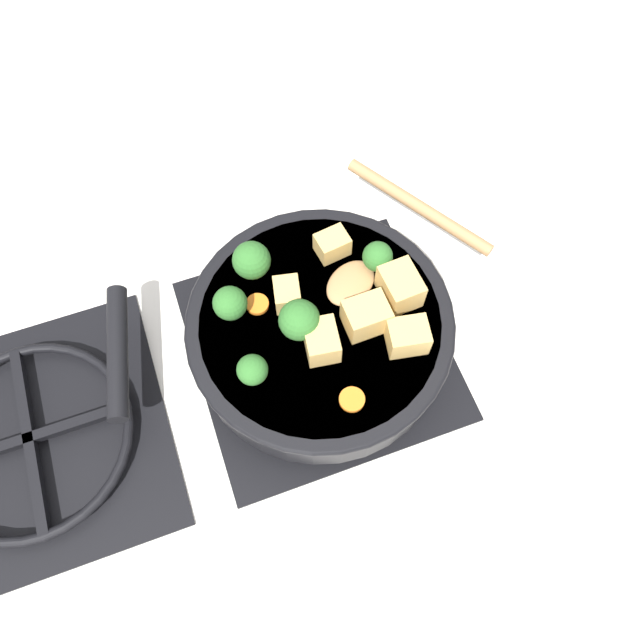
# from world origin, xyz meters

# --- Properties ---
(ground_plane) EXTENTS (2.40, 2.40, 0.00)m
(ground_plane) POSITION_xyz_m (0.00, 0.00, 0.00)
(ground_plane) COLOR white
(front_burner_grate) EXTENTS (0.31, 0.31, 0.03)m
(front_burner_grate) POSITION_xyz_m (0.00, 0.00, 0.01)
(front_burner_grate) COLOR black
(front_burner_grate) RESTS_ON ground_plane
(rear_burner_grate) EXTENTS (0.31, 0.31, 0.03)m
(rear_burner_grate) POSITION_xyz_m (0.00, 0.36, 0.01)
(rear_burner_grate) COLOR black
(rear_burner_grate) RESTS_ON ground_plane
(skillet_pan) EXTENTS (0.31, 0.42, 0.06)m
(skillet_pan) POSITION_xyz_m (0.00, 0.00, 0.06)
(skillet_pan) COLOR black
(skillet_pan) RESTS_ON front_burner_grate
(wooden_spoon) EXTENTS (0.21, 0.22, 0.02)m
(wooden_spoon) POSITION_xyz_m (0.07, -0.11, 0.09)
(wooden_spoon) COLOR #A87A4C
(wooden_spoon) RESTS_ON skillet_pan
(tofu_cube_center_large) EXTENTS (0.04, 0.04, 0.03)m
(tofu_cube_center_large) POSITION_xyz_m (0.04, 0.03, 0.10)
(tofu_cube_center_large) COLOR tan
(tofu_cube_center_large) RESTS_ON skillet_pan
(tofu_cube_near_handle) EXTENTS (0.04, 0.05, 0.04)m
(tofu_cube_near_handle) POSITION_xyz_m (-0.02, -0.05, 0.11)
(tofu_cube_near_handle) COLOR tan
(tofu_cube_near_handle) RESTS_ON skillet_pan
(tofu_cube_east_chunk) EXTENTS (0.05, 0.04, 0.04)m
(tofu_cube_east_chunk) POSITION_xyz_m (0.00, -0.10, 0.11)
(tofu_cube_east_chunk) COLOR tan
(tofu_cube_east_chunk) RESTS_ON skillet_pan
(tofu_cube_west_chunk) EXTENTS (0.04, 0.05, 0.04)m
(tofu_cube_west_chunk) POSITION_xyz_m (-0.06, -0.08, 0.10)
(tofu_cube_west_chunk) COLOR tan
(tofu_cube_west_chunk) RESTS_ON skillet_pan
(tofu_cube_back_piece) EXTENTS (0.05, 0.04, 0.04)m
(tofu_cube_back_piece) POSITION_xyz_m (-0.03, 0.01, 0.10)
(tofu_cube_back_piece) COLOR tan
(tofu_cube_back_piece) RESTS_ON skillet_pan
(tofu_cube_front_piece) EXTENTS (0.03, 0.04, 0.03)m
(tofu_cube_front_piece) POSITION_xyz_m (0.08, -0.05, 0.10)
(tofu_cube_front_piece) COLOR tan
(tofu_cube_front_piece) RESTS_ON skillet_pan
(broccoli_floret_near_spoon) EXTENTS (0.04, 0.04, 0.05)m
(broccoli_floret_near_spoon) POSITION_xyz_m (0.09, 0.05, 0.12)
(broccoli_floret_near_spoon) COLOR #709956
(broccoli_floret_near_spoon) RESTS_ON skillet_pan
(broccoli_floret_center_top) EXTENTS (0.04, 0.04, 0.04)m
(broccoli_floret_center_top) POSITION_xyz_m (0.04, -0.09, 0.11)
(broccoli_floret_center_top) COLOR #709956
(broccoli_floret_center_top) RESTS_ON skillet_pan
(broccoli_floret_east_rim) EXTENTS (0.04, 0.04, 0.05)m
(broccoli_floret_east_rim) POSITION_xyz_m (0.04, 0.09, 0.11)
(broccoli_floret_east_rim) COLOR #709956
(broccoli_floret_east_rim) RESTS_ON skillet_pan
(broccoli_floret_west_rim) EXTENTS (0.03, 0.03, 0.04)m
(broccoli_floret_west_rim) POSITION_xyz_m (-0.04, 0.09, 0.11)
(broccoli_floret_west_rim) COLOR #709956
(broccoli_floret_west_rim) RESTS_ON skillet_pan
(broccoli_floret_north_edge) EXTENTS (0.05, 0.05, 0.05)m
(broccoli_floret_north_edge) POSITION_xyz_m (-0.01, 0.03, 0.12)
(broccoli_floret_north_edge) COLOR #709956
(broccoli_floret_north_edge) RESTS_ON skillet_pan
(carrot_slice_orange_thin) EXTENTS (0.03, 0.03, 0.01)m
(carrot_slice_orange_thin) POSITION_xyz_m (-0.10, -0.00, 0.09)
(carrot_slice_orange_thin) COLOR orange
(carrot_slice_orange_thin) RESTS_ON skillet_pan
(carrot_slice_near_center) EXTENTS (0.03, 0.03, 0.01)m
(carrot_slice_near_center) POSITION_xyz_m (0.04, 0.06, 0.09)
(carrot_slice_near_center) COLOR orange
(carrot_slice_near_center) RESTS_ON skillet_pan
(salt_shaker) EXTENTS (0.04, 0.04, 0.09)m
(salt_shaker) POSITION_xyz_m (0.20, -0.29, 0.04)
(salt_shaker) COLOR white
(salt_shaker) RESTS_ON ground_plane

